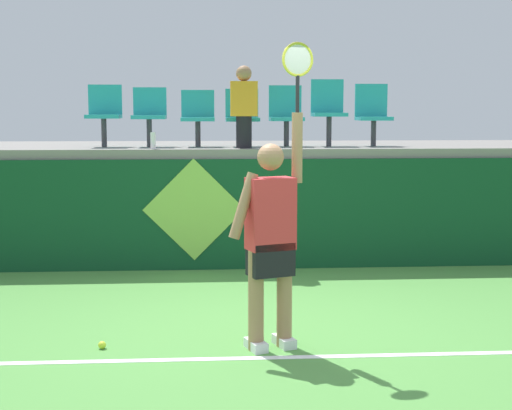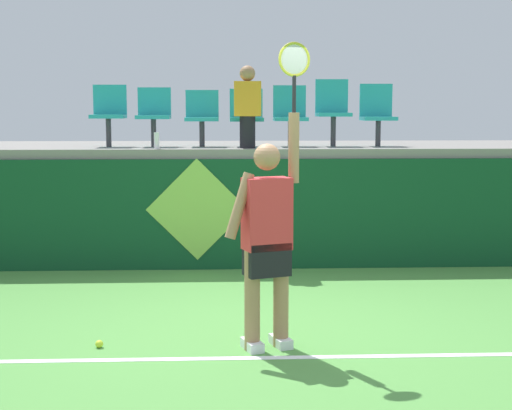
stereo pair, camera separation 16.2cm
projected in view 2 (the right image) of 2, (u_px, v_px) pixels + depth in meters
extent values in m
plane|color=#519342|center=(258.00, 334.00, 6.66)|extent=(40.00, 40.00, 0.00)
cube|color=#0F4223|center=(247.00, 214.00, 9.40)|extent=(10.06, 0.20, 1.39)
cube|color=gray|center=(244.00, 149.00, 10.51)|extent=(10.06, 2.54, 0.12)
cube|color=white|center=(261.00, 358.00, 6.03)|extent=(9.05, 0.08, 0.01)
cube|color=white|center=(252.00, 345.00, 6.24)|extent=(0.20, 0.28, 0.08)
cube|color=white|center=(281.00, 341.00, 6.33)|extent=(0.20, 0.28, 0.08)
cylinder|color=#A87A56|center=(252.00, 300.00, 6.19)|extent=(0.13, 0.13, 0.84)
cylinder|color=#A87A56|center=(281.00, 298.00, 6.28)|extent=(0.13, 0.13, 0.84)
cube|color=black|center=(267.00, 259.00, 6.19)|extent=(0.41, 0.33, 0.28)
cube|color=red|center=(267.00, 214.00, 6.14)|extent=(0.43, 0.33, 0.60)
sphere|color=#A87A56|center=(267.00, 157.00, 6.08)|extent=(0.22, 0.22, 0.22)
cylinder|color=#A87A56|center=(240.00, 206.00, 6.05)|extent=(0.27, 0.17, 0.55)
cylinder|color=#A87A56|center=(294.00, 148.00, 6.16)|extent=(0.09, 0.09, 0.58)
cylinder|color=black|center=(294.00, 94.00, 6.11)|extent=(0.03, 0.03, 0.30)
torus|color=gold|center=(294.00, 59.00, 6.07)|extent=(0.27, 0.11, 0.28)
ellipsoid|color=silver|center=(294.00, 59.00, 6.07)|extent=(0.23, 0.09, 0.24)
sphere|color=#D1E533|center=(99.00, 344.00, 6.29)|extent=(0.07, 0.07, 0.07)
cylinder|color=white|center=(157.00, 141.00, 9.32)|extent=(0.07, 0.07, 0.21)
cylinder|color=#38383D|center=(109.00, 133.00, 9.80)|extent=(0.07, 0.07, 0.37)
cube|color=teal|center=(108.00, 116.00, 9.78)|extent=(0.44, 0.42, 0.05)
cube|color=teal|center=(110.00, 100.00, 9.94)|extent=(0.44, 0.04, 0.39)
cylinder|color=#38383D|center=(154.00, 133.00, 9.83)|extent=(0.07, 0.07, 0.37)
cube|color=teal|center=(153.00, 117.00, 9.80)|extent=(0.44, 0.42, 0.05)
cube|color=teal|center=(154.00, 101.00, 9.97)|extent=(0.44, 0.04, 0.37)
cylinder|color=#38383D|center=(202.00, 134.00, 9.86)|extent=(0.07, 0.07, 0.34)
cube|color=teal|center=(202.00, 119.00, 9.83)|extent=(0.44, 0.42, 0.05)
cube|color=teal|center=(202.00, 104.00, 10.00)|extent=(0.44, 0.04, 0.36)
cylinder|color=#38383D|center=(247.00, 134.00, 9.88)|extent=(0.07, 0.07, 0.33)
cube|color=teal|center=(247.00, 119.00, 9.86)|extent=(0.44, 0.42, 0.05)
cube|color=teal|center=(246.00, 103.00, 10.02)|extent=(0.44, 0.04, 0.38)
cylinder|color=#38383D|center=(291.00, 134.00, 9.91)|extent=(0.07, 0.07, 0.34)
cube|color=teal|center=(291.00, 119.00, 9.89)|extent=(0.44, 0.42, 0.05)
cube|color=teal|center=(289.00, 101.00, 10.04)|extent=(0.44, 0.04, 0.42)
cylinder|color=#38383D|center=(333.00, 132.00, 9.93)|extent=(0.07, 0.07, 0.40)
cube|color=teal|center=(333.00, 115.00, 9.90)|extent=(0.44, 0.42, 0.05)
cube|color=teal|center=(332.00, 96.00, 10.06)|extent=(0.44, 0.04, 0.45)
cylinder|color=#38383D|center=(378.00, 133.00, 9.96)|extent=(0.07, 0.07, 0.34)
cube|color=teal|center=(378.00, 119.00, 9.94)|extent=(0.44, 0.42, 0.05)
cube|color=teal|center=(376.00, 100.00, 10.09)|extent=(0.44, 0.04, 0.44)
cylinder|color=black|center=(248.00, 132.00, 9.51)|extent=(0.20, 0.20, 0.41)
cube|color=orange|center=(247.00, 99.00, 9.45)|extent=(0.34, 0.20, 0.44)
sphere|color=#A87A56|center=(247.00, 73.00, 9.41)|extent=(0.20, 0.20, 0.20)
cube|color=#0F4223|center=(198.00, 269.00, 9.36)|extent=(0.90, 0.01, 0.00)
plane|color=#8CC64C|center=(197.00, 210.00, 9.26)|extent=(1.27, 0.00, 1.27)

